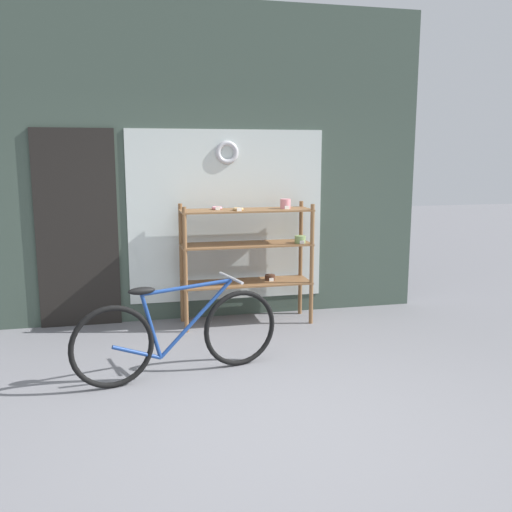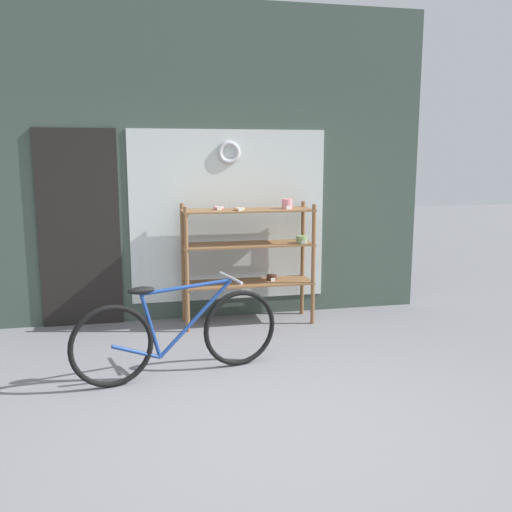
# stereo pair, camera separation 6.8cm
# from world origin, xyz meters

# --- Properties ---
(ground_plane) EXTENTS (30.00, 30.00, 0.00)m
(ground_plane) POSITION_xyz_m (0.00, 0.00, 0.00)
(ground_plane) COLOR slate
(storefront_facade) EXTENTS (4.93, 0.13, 3.45)m
(storefront_facade) POSITION_xyz_m (-0.04, 2.66, 1.67)
(storefront_facade) COLOR #3D4C42
(storefront_facade) RESTS_ON ground_plane
(display_case) EXTENTS (1.41, 0.44, 1.35)m
(display_case) POSITION_xyz_m (0.37, 2.31, 0.83)
(display_case) COLOR brown
(display_case) RESTS_ON ground_plane
(bicycle) EXTENTS (1.75, 0.56, 0.81)m
(bicycle) POSITION_xyz_m (-0.53, 0.92, 0.36)
(bicycle) COLOR black
(bicycle) RESTS_ON ground_plane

